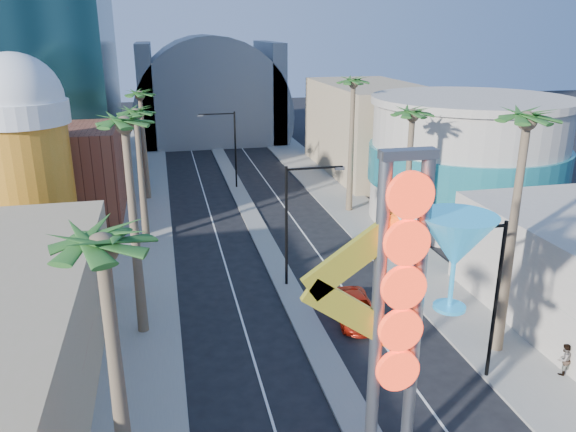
# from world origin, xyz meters

# --- Properties ---
(sidewalk_west) EXTENTS (5.00, 100.00, 0.15)m
(sidewalk_west) POSITION_xyz_m (-9.50, 35.00, 0.07)
(sidewalk_west) COLOR gray
(sidewalk_west) RESTS_ON ground
(sidewalk_east) EXTENTS (5.00, 100.00, 0.15)m
(sidewalk_east) POSITION_xyz_m (9.50, 35.00, 0.07)
(sidewalk_east) COLOR gray
(sidewalk_east) RESTS_ON ground
(median) EXTENTS (1.60, 84.00, 0.15)m
(median) POSITION_xyz_m (0.00, 38.00, 0.07)
(median) COLOR gray
(median) RESTS_ON ground
(brick_filler_west) EXTENTS (10.00, 10.00, 8.00)m
(brick_filler_west) POSITION_xyz_m (-16.00, 38.00, 4.00)
(brick_filler_west) COLOR brown
(brick_filler_west) RESTS_ON ground
(filler_east) EXTENTS (10.00, 20.00, 10.00)m
(filler_east) POSITION_xyz_m (16.00, 48.00, 5.00)
(filler_east) COLOR tan
(filler_east) RESTS_ON ground
(beer_mug) EXTENTS (7.00, 7.00, 14.50)m
(beer_mug) POSITION_xyz_m (-17.00, 30.00, 7.84)
(beer_mug) COLOR #B87A18
(beer_mug) RESTS_ON ground
(turquoise_building) EXTENTS (16.60, 16.60, 10.60)m
(turquoise_building) POSITION_xyz_m (18.00, 30.00, 5.25)
(turquoise_building) COLOR #B0A495
(turquoise_building) RESTS_ON ground
(canopy) EXTENTS (22.00, 16.00, 22.00)m
(canopy) POSITION_xyz_m (0.00, 72.00, 4.31)
(canopy) COLOR slate
(canopy) RESTS_ON ground
(neon_sign) EXTENTS (6.53, 2.60, 12.55)m
(neon_sign) POSITION_xyz_m (0.82, 2.96, 7.31)
(neon_sign) COLOR gray
(neon_sign) RESTS_ON ground
(streetlight_0) EXTENTS (3.79, 0.25, 8.00)m
(streetlight_0) POSITION_xyz_m (0.55, 20.00, 4.88)
(streetlight_0) COLOR black
(streetlight_0) RESTS_ON ground
(streetlight_1) EXTENTS (3.79, 0.25, 8.00)m
(streetlight_1) POSITION_xyz_m (-0.55, 44.00, 4.88)
(streetlight_1) COLOR black
(streetlight_1) RESTS_ON ground
(streetlight_2) EXTENTS (3.45, 0.25, 8.00)m
(streetlight_2) POSITION_xyz_m (6.72, 8.00, 4.83)
(streetlight_2) COLOR black
(streetlight_2) RESTS_ON ground
(palm_0) EXTENTS (2.40, 2.40, 11.70)m
(palm_0) POSITION_xyz_m (-9.00, 2.00, 9.93)
(palm_0) COLOR brown
(palm_0) RESTS_ON ground
(palm_1) EXTENTS (2.40, 2.40, 12.70)m
(palm_1) POSITION_xyz_m (-9.00, 16.00, 10.82)
(palm_1) COLOR brown
(palm_1) RESTS_ON ground
(palm_2) EXTENTS (2.40, 2.40, 11.20)m
(palm_2) POSITION_xyz_m (-9.00, 30.00, 9.48)
(palm_2) COLOR brown
(palm_2) RESTS_ON ground
(palm_3) EXTENTS (2.40, 2.40, 11.20)m
(palm_3) POSITION_xyz_m (-9.00, 42.00, 9.48)
(palm_3) COLOR brown
(palm_3) RESTS_ON ground
(palm_5) EXTENTS (2.40, 2.40, 13.20)m
(palm_5) POSITION_xyz_m (9.00, 10.00, 11.27)
(palm_5) COLOR brown
(palm_5) RESTS_ON ground
(palm_6) EXTENTS (2.40, 2.40, 11.70)m
(palm_6) POSITION_xyz_m (9.00, 22.00, 9.93)
(palm_6) COLOR brown
(palm_6) RESTS_ON ground
(palm_7) EXTENTS (2.40, 2.40, 12.70)m
(palm_7) POSITION_xyz_m (9.00, 34.00, 10.82)
(palm_7) COLOR brown
(palm_7) RESTS_ON ground
(red_pickup) EXTENTS (2.51, 5.12, 1.40)m
(red_pickup) POSITION_xyz_m (2.89, 14.78, 0.70)
(red_pickup) COLOR #B21E0D
(red_pickup) RESTS_ON ground
(pedestrian_b) EXTENTS (0.88, 0.74, 1.61)m
(pedestrian_b) POSITION_xyz_m (10.79, 7.27, 0.95)
(pedestrian_b) COLOR gray
(pedestrian_b) RESTS_ON sidewalk_east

